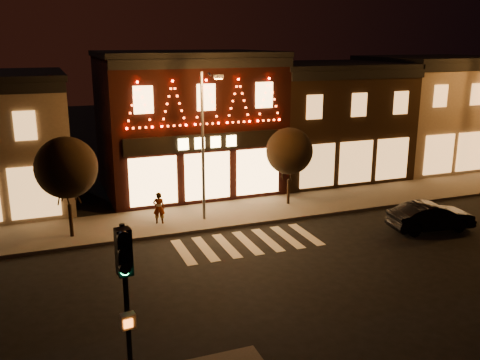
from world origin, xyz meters
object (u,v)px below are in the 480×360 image
streetlamp_mid (205,136)px  pedestrian (159,208)px  traffic_signal_near (126,285)px  dark_sedan (431,217)px

streetlamp_mid → pedestrian: 4.22m
streetlamp_mid → traffic_signal_near: bearing=-100.6°
streetlamp_mid → dark_sedan: 11.60m
traffic_signal_near → dark_sedan: size_ratio=1.16×
dark_sedan → pedestrian: bearing=72.9°
traffic_signal_near → pedestrian: bearing=68.3°
traffic_signal_near → streetlamp_mid: streetlamp_mid is taller
streetlamp_mid → pedestrian: size_ratio=4.60×
pedestrian → dark_sedan: bearing=175.0°
traffic_signal_near → dark_sedan: 17.89m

